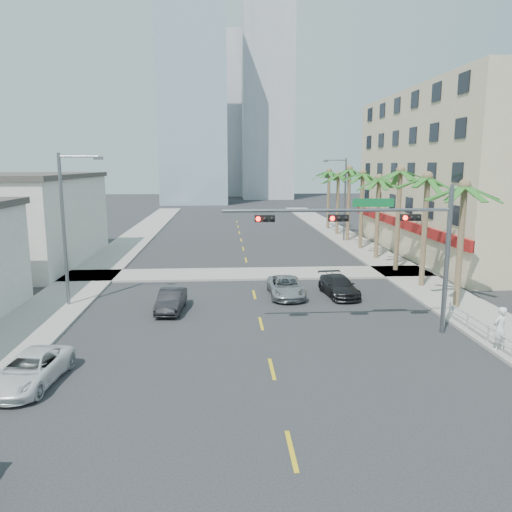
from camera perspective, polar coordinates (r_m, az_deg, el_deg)
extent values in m
plane|color=#262628|center=(17.59, 3.16, -17.91)|extent=(260.00, 260.00, 0.00)
cube|color=gray|center=(38.90, 17.36, -2.34)|extent=(4.00, 120.00, 0.15)
cube|color=gray|center=(37.69, -19.16, -2.84)|extent=(4.00, 120.00, 0.15)
cube|color=gray|center=(38.32, -0.76, -2.04)|extent=(80.00, 4.00, 0.15)
cube|color=#CCB890|center=(51.30, 24.36, 8.56)|extent=(15.00, 28.00, 15.00)
cube|color=maroon|center=(48.51, 16.00, 3.69)|extent=(0.30, 28.00, 0.80)
cube|color=beige|center=(47.03, -25.70, 3.60)|extent=(11.00, 18.00, 7.20)
cube|color=#99B2C6|center=(111.64, -7.18, 18.40)|extent=(14.00, 14.00, 48.00)
cube|color=#ADADB2|center=(127.69, 1.31, 20.18)|extent=(12.00, 12.00, 60.00)
cube|color=#ADADB2|center=(140.94, -4.31, 15.54)|extent=(16.00, 16.00, 42.00)
cylinder|color=slate|center=(26.23, 20.96, -0.70)|extent=(0.24, 0.24, 7.20)
cylinder|color=slate|center=(24.08, 9.34, 5.18)|extent=(11.00, 0.16, 0.16)
cube|color=#0C662D|center=(24.49, 13.26, 5.95)|extent=(2.00, 0.05, 0.40)
cube|color=black|center=(25.00, 17.26, 4.23)|extent=(0.95, 0.28, 0.32)
sphere|color=#FF0C05|center=(24.74, 16.70, 4.20)|extent=(0.22, 0.22, 0.22)
cube|color=black|center=(23.97, 9.40, 4.31)|extent=(0.95, 0.28, 0.32)
sphere|color=#FF0C05|center=(23.75, 8.73, 4.27)|extent=(0.22, 0.22, 0.22)
cube|color=black|center=(23.43, 1.01, 4.31)|extent=(0.95, 0.28, 0.32)
sphere|color=#FF0C05|center=(23.25, 0.25, 4.26)|extent=(0.22, 0.22, 0.22)
cylinder|color=brown|center=(30.89, 22.29, 0.80)|extent=(0.36, 0.36, 7.20)
cylinder|color=brown|center=(35.56, 18.68, 2.49)|extent=(0.36, 0.36, 7.56)
cylinder|color=brown|center=(40.35, 15.91, 3.78)|extent=(0.36, 0.36, 7.92)
cylinder|color=brown|center=(45.29, 13.70, 4.11)|extent=(0.36, 0.36, 7.20)
cylinder|color=brown|center=(50.24, 11.95, 4.98)|extent=(0.36, 0.36, 7.56)
cylinder|color=brown|center=(55.23, 10.51, 5.69)|extent=(0.36, 0.36, 7.92)
cylinder|color=brown|center=(60.29, 9.29, 5.77)|extent=(0.36, 0.36, 7.20)
cylinder|color=brown|center=(65.34, 8.28, 6.31)|extent=(0.36, 0.36, 7.56)
cylinder|color=slate|center=(31.04, -21.11, 2.60)|extent=(0.20, 0.20, 9.00)
cylinder|color=slate|center=(30.49, -19.64, 10.68)|extent=(2.20, 0.12, 0.12)
cube|color=slate|center=(30.21, -17.58, 10.62)|extent=(0.50, 0.25, 0.18)
cylinder|color=slate|center=(55.09, 10.12, 6.26)|extent=(0.20, 0.20, 9.00)
cylinder|color=slate|center=(54.71, 9.13, 10.77)|extent=(2.20, 0.12, 0.12)
cube|color=slate|center=(54.47, 7.98, 10.69)|extent=(0.50, 0.25, 0.18)
cylinder|color=silver|center=(25.82, 25.02, -8.16)|extent=(0.08, 8.00, 0.08)
cylinder|color=silver|center=(25.72, 25.08, -7.42)|extent=(0.08, 8.00, 0.08)
cylinder|color=silver|center=(25.84, 25.01, -8.27)|extent=(0.08, 0.08, 1.00)
cylinder|color=silver|center=(27.51, 23.02, -7.00)|extent=(0.08, 0.08, 1.00)
cylinder|color=silver|center=(29.23, 21.27, -5.88)|extent=(0.08, 0.08, 1.00)
imported|color=white|center=(21.38, -24.44, -11.76)|extent=(2.51, 4.60, 1.22)
imported|color=black|center=(29.22, -9.67, -5.04)|extent=(1.59, 3.91, 1.26)
imported|color=#A5A5A9|center=(31.99, 3.44, -3.55)|extent=(2.15, 4.58, 1.27)
imported|color=black|center=(32.57, 9.43, -3.41)|extent=(2.23, 4.55, 1.28)
imported|color=white|center=(24.91, 26.10, -7.46)|extent=(0.86, 0.72, 2.00)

